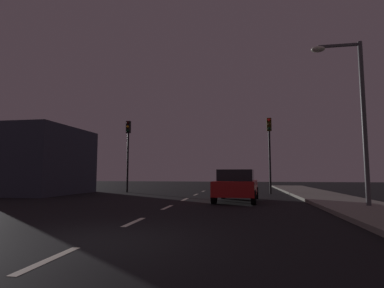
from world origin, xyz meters
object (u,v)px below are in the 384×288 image
at_px(traffic_signal_left, 128,142).
at_px(traffic_signal_right, 269,141).
at_px(street_lamp_right, 354,105).
at_px(car_stopped_ahead, 237,185).

distance_m(traffic_signal_left, traffic_signal_right, 10.25).
distance_m(traffic_signal_right, street_lamp_right, 8.93).
xyz_separation_m(traffic_signal_right, car_stopped_ahead, (-2.16, -5.97, -2.84)).
relative_size(traffic_signal_right, street_lamp_right, 0.78).
distance_m(traffic_signal_right, car_stopped_ahead, 6.95).
height_order(traffic_signal_right, car_stopped_ahead, traffic_signal_right).
relative_size(car_stopped_ahead, street_lamp_right, 0.63).
distance_m(traffic_signal_left, street_lamp_right, 15.42).
bearing_deg(street_lamp_right, traffic_signal_left, 146.36).
height_order(traffic_signal_left, car_stopped_ahead, traffic_signal_left).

